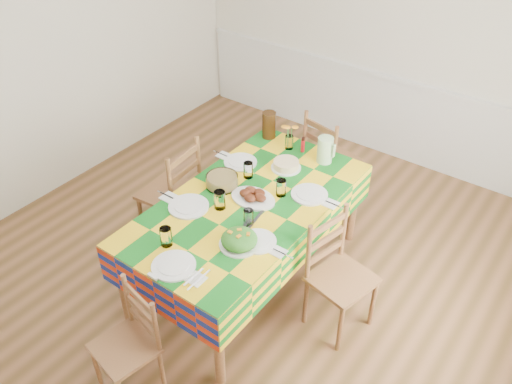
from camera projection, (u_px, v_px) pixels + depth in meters
room at (233, 136)px, 3.79m from camera, size 4.58×5.08×2.78m
wainscot at (376, 110)px, 5.91m from camera, size 4.41×0.06×0.92m
dining_table at (247, 211)px, 4.16m from camera, size 1.09×2.02×0.79m
setting_near_head at (172, 255)px, 3.59m from camera, size 0.48×0.32×0.14m
setting_left_near at (199, 204)px, 4.03m from camera, size 0.56×0.33×0.15m
setting_left_far at (243, 165)px, 4.45m from camera, size 0.51×0.30×0.13m
setting_right_near at (255, 233)px, 3.77m from camera, size 0.50×0.29×0.13m
setting_right_far at (300, 192)px, 4.15m from camera, size 0.54×0.31×0.14m
meat_platter at (253, 196)px, 4.11m from camera, size 0.37×0.26×0.07m
salad_platter at (239, 240)px, 3.69m from camera, size 0.28×0.28×0.12m
pasta_bowl at (222, 181)px, 4.24m from camera, size 0.26×0.26×0.09m
cake at (286, 165)px, 4.44m from camera, size 0.25×0.25×0.07m
serving_utensils at (254, 216)px, 3.96m from camera, size 0.16×0.36×0.01m
flower_vase at (289, 138)px, 4.65m from camera, size 0.15×0.12×0.24m
hot_sauce at (303, 145)px, 4.63m from camera, size 0.03×0.03×0.14m
green_pitcher at (325, 150)px, 4.48m from camera, size 0.13×0.13×0.23m
tea_pitcher at (269, 125)px, 4.79m from camera, size 0.12×0.12×0.24m
name_card at (153, 276)px, 3.46m from camera, size 0.08×0.03×0.02m
chair_near at (130, 345)px, 3.49m from camera, size 0.44×0.42×0.85m
chair_far at (328, 160)px, 5.11m from camera, size 0.51×0.50×0.98m
chair_left at (173, 193)px, 4.66m from camera, size 0.47×0.49×1.02m
chair_right at (338, 276)px, 3.92m from camera, size 0.49×0.50×0.96m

